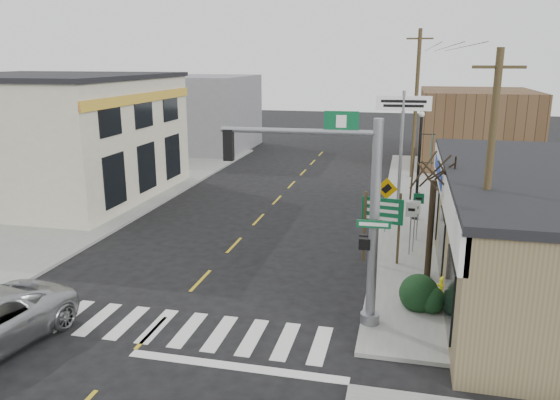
% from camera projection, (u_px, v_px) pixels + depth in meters
% --- Properties ---
extents(ground, '(140.00, 140.00, 0.00)m').
position_uv_depth(ground, '(151.00, 332.00, 16.16)').
color(ground, black).
rests_on(ground, ground).
extents(sidewalk_right, '(6.00, 38.00, 0.13)m').
position_uv_depth(sidewalk_right, '(443.00, 225.00, 26.41)').
color(sidewalk_right, gray).
rests_on(sidewalk_right, ground).
extents(sidewalk_left, '(6.00, 38.00, 0.13)m').
position_uv_depth(sidewalk_left, '(108.00, 203.00, 30.38)').
color(sidewalk_left, gray).
rests_on(sidewalk_left, ground).
extents(center_line, '(0.12, 56.00, 0.01)m').
position_uv_depth(center_line, '(234.00, 245.00, 23.70)').
color(center_line, gold).
rests_on(center_line, ground).
extents(crosswalk, '(11.00, 2.20, 0.01)m').
position_uv_depth(crosswalk, '(157.00, 326.00, 16.54)').
color(crosswalk, silver).
rests_on(crosswalk, ground).
extents(left_building, '(12.00, 12.00, 6.80)m').
position_uv_depth(left_building, '(49.00, 138.00, 31.36)').
color(left_building, beige).
rests_on(left_building, ground).
extents(bldg_distant_right, '(8.00, 10.00, 5.60)m').
position_uv_depth(bldg_distant_right, '(475.00, 128.00, 41.08)').
color(bldg_distant_right, brown).
rests_on(bldg_distant_right, ground).
extents(bldg_distant_left, '(9.00, 10.00, 6.40)m').
position_uv_depth(bldg_distant_left, '(198.00, 113.00, 47.93)').
color(bldg_distant_left, slate).
rests_on(bldg_distant_left, ground).
extents(traffic_signal_pole, '(5.00, 0.38, 6.33)m').
position_uv_depth(traffic_signal_pole, '(349.00, 201.00, 15.71)').
color(traffic_signal_pole, gray).
rests_on(traffic_signal_pole, sidewalk_right).
extents(guide_sign, '(1.61, 0.14, 2.81)m').
position_uv_depth(guide_sign, '(382.00, 218.00, 20.90)').
color(guide_sign, '#493A21').
rests_on(guide_sign, sidewalk_right).
extents(fire_hydrant, '(0.22, 0.22, 0.70)m').
position_uv_depth(fire_hydrant, '(443.00, 286.00, 18.23)').
color(fire_hydrant, yellow).
rests_on(fire_hydrant, sidewalk_right).
extents(ped_crossing_sign, '(0.99, 0.07, 2.54)m').
position_uv_depth(ped_crossing_sign, '(386.00, 195.00, 24.66)').
color(ped_crossing_sign, gray).
rests_on(ped_crossing_sign, sidewalk_right).
extents(lamp_post, '(0.69, 0.54, 5.31)m').
position_uv_depth(lamp_post, '(420.00, 158.00, 26.33)').
color(lamp_post, black).
rests_on(lamp_post, sidewalk_right).
extents(dance_center_sign, '(2.88, 0.18, 6.11)m').
position_uv_depth(dance_center_sign, '(403.00, 119.00, 28.75)').
color(dance_center_sign, gray).
rests_on(dance_center_sign, sidewalk_right).
extents(bare_tree, '(2.70, 2.70, 5.41)m').
position_uv_depth(bare_tree, '(435.00, 162.00, 18.88)').
color(bare_tree, black).
rests_on(bare_tree, sidewalk_right).
extents(shrub_front, '(1.26, 1.26, 0.94)m').
position_uv_depth(shrub_front, '(419.00, 293.00, 17.40)').
color(shrub_front, '#173217').
rests_on(shrub_front, sidewalk_right).
extents(shrub_back, '(1.10, 1.10, 0.83)m').
position_uv_depth(shrub_back, '(480.00, 272.00, 19.32)').
color(shrub_back, '#133215').
rests_on(shrub_back, sidewalk_right).
extents(utility_pole_near, '(1.40, 0.21, 8.04)m').
position_uv_depth(utility_pole_near, '(487.00, 188.00, 15.67)').
color(utility_pole_near, '#412D20').
rests_on(utility_pole_near, sidewalk_right).
extents(utility_pole_far, '(1.66, 0.25, 9.57)m').
position_uv_depth(utility_pole_far, '(416.00, 103.00, 35.49)').
color(utility_pole_far, '#412C22').
rests_on(utility_pole_far, sidewalk_right).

